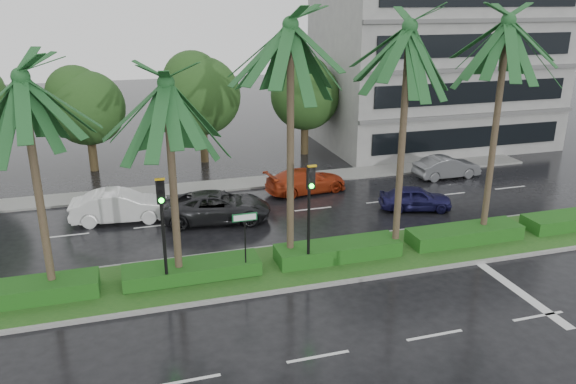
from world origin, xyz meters
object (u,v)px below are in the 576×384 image
object	(u,v)px
car_blue	(415,198)
car_grey	(447,167)
car_red	(306,181)
car_darkgrey	(217,206)
car_white	(121,206)
signal_median_left	(162,217)
street_sign	(245,229)

from	to	relation	value
car_blue	car_grey	world-z (taller)	car_grey
car_red	car_blue	world-z (taller)	car_red
car_grey	car_darkgrey	bearing A→B (deg)	99.63
car_grey	car_blue	bearing A→B (deg)	132.26
car_white	car_darkgrey	bearing A→B (deg)	-100.77
car_white	car_grey	bearing A→B (deg)	-80.05
car_darkgrey	car_blue	world-z (taller)	car_darkgrey
signal_median_left	car_darkgrey	xyz separation A→B (m)	(3.00, 6.58, -2.27)
signal_median_left	car_darkgrey	size ratio (longest dim) A/B	0.84
car_blue	car_darkgrey	bearing A→B (deg)	98.19
street_sign	car_red	xyz separation A→B (m)	(5.50, 9.18, -1.45)
car_red	car_grey	bearing A→B (deg)	-97.13
car_darkgrey	car_grey	size ratio (longest dim) A/B	1.29
street_sign	car_darkgrey	xyz separation A→B (m)	(0.00, 6.40, -1.40)
signal_median_left	street_sign	distance (m)	3.13
signal_median_left	car_darkgrey	bearing A→B (deg)	65.49
car_grey	signal_median_left	bearing A→B (deg)	116.77
signal_median_left	car_grey	distance (m)	20.04
car_white	car_blue	world-z (taller)	car_white
signal_median_left	car_red	world-z (taller)	signal_median_left
car_white	car_blue	xyz separation A→B (m)	(14.50, -2.71, -0.15)
signal_median_left	car_darkgrey	distance (m)	7.58
car_white	car_grey	xyz separation A→B (m)	(19.00, 1.62, -0.11)
street_sign	car_darkgrey	distance (m)	6.55
street_sign	car_blue	world-z (taller)	street_sign
street_sign	car_darkgrey	bearing A→B (deg)	90.00
car_white	car_red	xyz separation A→B (m)	(10.00, 1.50, -0.10)
car_darkgrey	car_blue	size ratio (longest dim) A/B	1.43
car_white	car_darkgrey	world-z (taller)	car_white
signal_median_left	street_sign	size ratio (longest dim) A/B	1.68
street_sign	car_blue	xyz separation A→B (m)	(10.00, 4.96, -1.50)
car_red	car_blue	distance (m)	6.17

